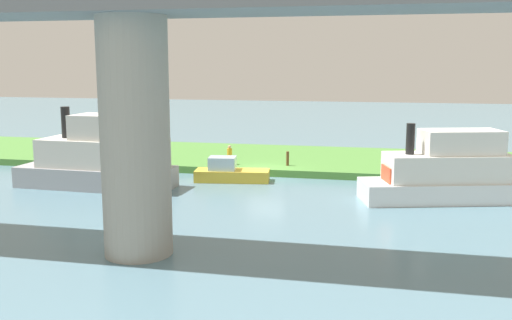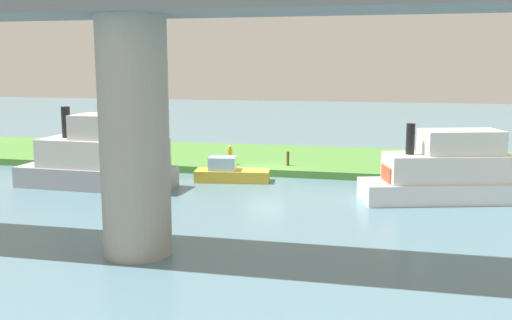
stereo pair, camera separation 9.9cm
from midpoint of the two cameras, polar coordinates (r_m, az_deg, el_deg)
name	(u,v)px [view 2 (the right image)]	position (r m, az deg, el deg)	size (l,w,h in m)	color
ground_plane	(266,177)	(39.19, 1.11, -1.68)	(160.00, 160.00, 0.00)	slate
grassy_bank	(282,159)	(44.95, 2.64, 0.09)	(80.00, 12.00, 0.50)	#4C8438
bridge_pylon	(134,138)	(23.10, -11.87, 2.12)	(2.74, 2.74, 9.46)	#9E998E
bridge_span	(130,2)	(23.04, -12.32, 15.12)	(73.42, 4.30, 3.25)	slate
person_on_bank	(230,155)	(41.05, -2.54, 0.53)	(0.41, 0.41, 1.39)	#2D334C
mooring_post	(288,159)	(40.58, 3.26, 0.14)	(0.20, 0.20, 1.01)	brown
pontoon_yellow	(444,172)	(33.75, 18.30, -1.18)	(9.05, 5.08, 4.39)	white
houseboat_blue	(101,158)	(36.88, -15.12, 0.20)	(9.89, 3.62, 5.00)	#99999E
motorboat_white	(230,172)	(37.68, -2.53, -1.25)	(5.04, 2.39, 1.61)	gold
skiff_small	(115,168)	(40.31, -13.73, -0.79)	(5.09, 2.32, 1.64)	white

